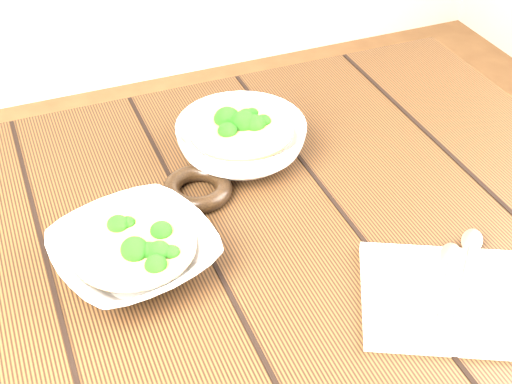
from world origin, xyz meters
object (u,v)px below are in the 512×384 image
(table, at_px, (220,299))
(soup_bowl_back, at_px, (241,140))
(trivet, at_px, (197,189))
(napkin, at_px, (449,298))
(soup_bowl_front, at_px, (134,252))

(table, bearing_deg, soup_bowl_back, 58.64)
(soup_bowl_back, xyz_separation_m, trivet, (-0.09, -0.06, -0.02))
(soup_bowl_back, xyz_separation_m, napkin, (0.13, -0.37, -0.03))
(table, bearing_deg, trivet, 87.27)
(trivet, height_order, napkin, trivet)
(soup_bowl_back, relative_size, trivet, 2.36)
(napkin, bearing_deg, soup_bowl_back, 135.57)
(table, xyz_separation_m, soup_bowl_back, (0.10, 0.16, 0.15))
(soup_bowl_front, bearing_deg, soup_bowl_back, 39.23)
(soup_bowl_front, xyz_separation_m, soup_bowl_back, (0.21, 0.17, 0.01))
(soup_bowl_back, relative_size, napkin, 1.14)
(soup_bowl_front, bearing_deg, trivet, 42.60)
(table, distance_m, soup_bowl_back, 0.24)
(table, xyz_separation_m, trivet, (0.00, 0.10, 0.13))
(soup_bowl_front, height_order, trivet, soup_bowl_front)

